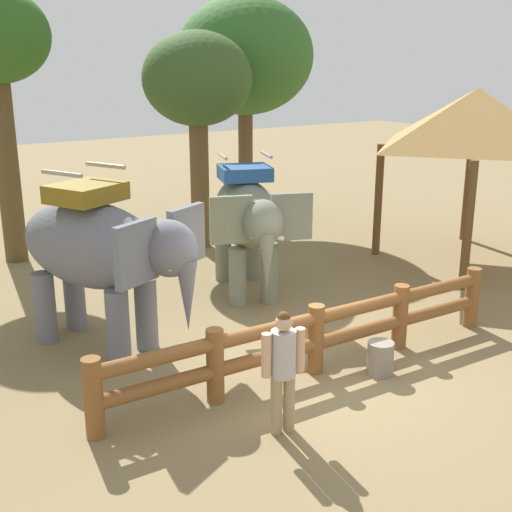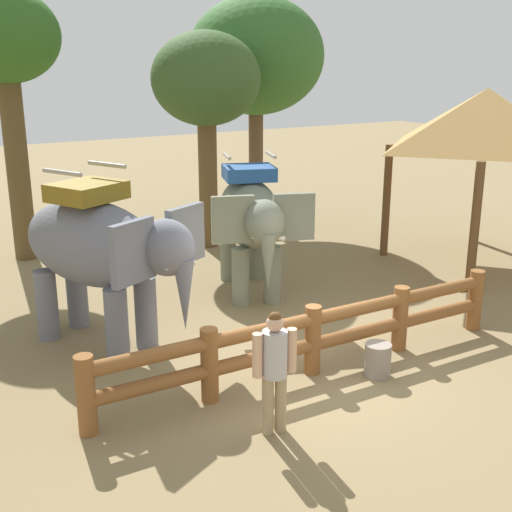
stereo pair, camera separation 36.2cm
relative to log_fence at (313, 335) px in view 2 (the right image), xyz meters
The scene contains 10 objects.
ground_plane 0.61m from the log_fence, 90.00° to the right, with size 60.00×60.00×0.00m, color olive.
log_fence is the anchor object (origin of this frame).
elephant_near_left 3.53m from the log_fence, 131.56° to the left, with size 2.61×3.42×2.90m.
elephant_center 3.67m from the log_fence, 73.54° to the left, with size 2.31×3.26×2.74m.
tourist_woman_in_black 1.75m from the log_fence, 142.02° to the right, with size 0.56×0.37×1.60m.
thatched_shelter 7.29m from the log_fence, 21.78° to the left, with size 4.14×4.14×3.87m.
tree_far_left 9.47m from the log_fence, 104.87° to the left, with size 2.36×2.36×5.94m.
tree_back_center 10.23m from the log_fence, 63.54° to the left, with size 3.63×3.63×6.07m.
tree_deep_back 7.95m from the log_fence, 74.46° to the left, with size 2.55×2.55×5.10m.
feed_bucket 1.02m from the log_fence, 37.09° to the right, with size 0.39×0.39×0.50m.
Camera 2 is at (-5.33, -7.09, 4.46)m, focal length 46.35 mm.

